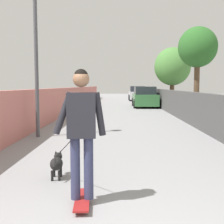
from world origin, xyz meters
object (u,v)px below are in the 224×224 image
(skateboard, at_px, (82,200))
(person_skateboarder, at_px, (82,124))
(tree_right_near, at_px, (172,67))
(car_far, at_px, (137,94))
(dog, at_px, (57,163))
(lamp_post, at_px, (36,34))
(car_near, at_px, (145,97))
(tree_right_far, at_px, (198,48))

(skateboard, distance_m, person_skateboarder, 1.05)
(tree_right_near, bearing_deg, car_far, 10.23)
(tree_right_near, distance_m, car_far, 10.74)
(dog, distance_m, car_far, 26.36)
(lamp_post, height_order, skateboard, lamp_post)
(tree_right_near, relative_size, person_skateboarder, 2.44)
(lamp_post, bearing_deg, car_near, -19.36)
(skateboard, bearing_deg, lamp_post, 21.98)
(tree_right_near, xyz_separation_m, skateboard, (-16.96, 4.29, -2.88))
(tree_right_far, distance_m, lamp_post, 8.73)
(lamp_post, height_order, car_near, lamp_post)
(tree_right_far, distance_m, car_near, 7.77)
(tree_right_near, distance_m, person_skateboarder, 17.59)
(lamp_post, relative_size, person_skateboarder, 2.68)
(lamp_post, distance_m, car_near, 13.79)
(skateboard, relative_size, person_skateboarder, 0.46)
(tree_right_far, relative_size, person_skateboarder, 2.58)
(person_skateboarder, xyz_separation_m, dog, (1.11, 0.59, -0.85))
(person_skateboarder, bearing_deg, tree_right_far, -22.03)
(car_near, height_order, car_far, same)
(tree_right_near, bearing_deg, skateboard, 165.81)
(tree_right_far, distance_m, dog, 11.51)
(person_skateboarder, distance_m, car_far, 27.40)
(skateboard, xyz_separation_m, car_near, (17.93, -2.42, 0.65))
(tree_right_near, distance_m, dog, 16.79)
(skateboard, height_order, person_skateboarder, person_skateboarder)
(lamp_post, bearing_deg, skateboard, -158.02)
(skateboard, distance_m, car_near, 18.11)
(tree_right_near, distance_m, tree_right_far, 6.03)
(person_skateboarder, bearing_deg, tree_right_near, -14.19)
(lamp_post, height_order, dog, lamp_post)
(tree_right_near, distance_m, lamp_post, 13.42)
(car_far, bearing_deg, skateboard, 174.93)
(person_skateboarder, relative_size, car_far, 0.46)
(lamp_post, relative_size, car_near, 1.19)
(dog, bearing_deg, tree_right_far, -27.04)
(lamp_post, bearing_deg, tree_right_far, -48.21)
(person_skateboarder, bearing_deg, dog, 28.01)
(dog, bearing_deg, car_near, -10.16)
(tree_right_far, bearing_deg, lamp_post, 131.79)
(skateboard, xyz_separation_m, dog, (1.11, 0.59, 0.21))
(car_near, bearing_deg, lamp_post, 160.64)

